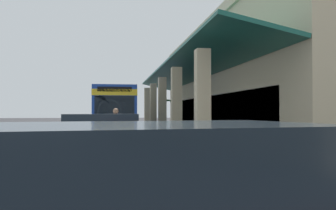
{
  "coord_description": "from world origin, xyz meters",
  "views": [
    {
      "loc": [
        28.24,
        0.3,
        1.56
      ],
      "look_at": [
        7.18,
        3.51,
        1.94
      ],
      "focal_mm": 38.44,
      "sensor_mm": 36.0,
      "label": 1
    }
  ],
  "objects_px": {
    "transit_bus": "(114,107)",
    "pedestrian": "(116,126)",
    "potted_palm": "(172,122)",
    "parked_sedan_silver": "(107,135)"
  },
  "relations": [
    {
      "from": "transit_bus",
      "to": "pedestrian",
      "type": "relative_size",
      "value": 6.66
    },
    {
      "from": "pedestrian",
      "to": "potted_palm",
      "type": "height_order",
      "value": "potted_palm"
    },
    {
      "from": "potted_palm",
      "to": "pedestrian",
      "type": "bearing_deg",
      "value": -17.77
    },
    {
      "from": "transit_bus",
      "to": "potted_palm",
      "type": "bearing_deg",
      "value": 125.63
    },
    {
      "from": "transit_bus",
      "to": "pedestrian",
      "type": "bearing_deg",
      "value": 0.42
    },
    {
      "from": "potted_palm",
      "to": "parked_sedan_silver",
      "type": "bearing_deg",
      "value": -16.47
    },
    {
      "from": "transit_bus",
      "to": "parked_sedan_silver",
      "type": "bearing_deg",
      "value": -0.96
    },
    {
      "from": "parked_sedan_silver",
      "to": "potted_palm",
      "type": "xyz_separation_m",
      "value": [
        -17.04,
        5.04,
        -0.06
      ]
    },
    {
      "from": "transit_bus",
      "to": "parked_sedan_silver",
      "type": "height_order",
      "value": "transit_bus"
    },
    {
      "from": "parked_sedan_silver",
      "to": "pedestrian",
      "type": "bearing_deg",
      "value": 172.28
    }
  ]
}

